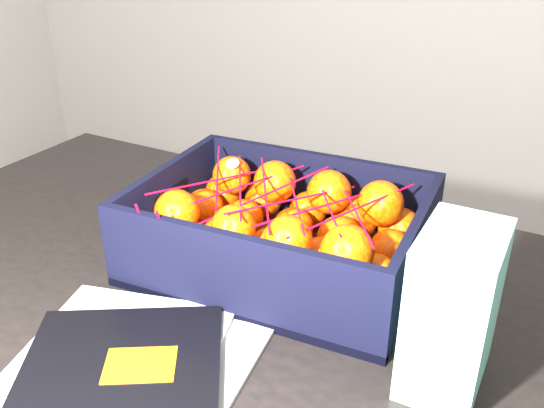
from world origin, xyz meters
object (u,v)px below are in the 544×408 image
at_px(magazine_stack, 117,385).
at_px(retail_carton, 453,310).
at_px(produce_crate, 281,242).
at_px(table, 210,366).

xyz_separation_m(magazine_stack, retail_carton, (0.30, 0.16, 0.08)).
bearing_deg(produce_crate, retail_carton, -27.81).
relative_size(table, produce_crate, 3.33).
distance_m(magazine_stack, retail_carton, 0.35).
xyz_separation_m(table, retail_carton, (0.29, -0.00, 0.19)).
relative_size(table, magazine_stack, 3.52).
height_order(table, produce_crate, produce_crate).
distance_m(table, retail_carton, 0.35).
distance_m(table, produce_crate, 0.19).
bearing_deg(retail_carton, produce_crate, 155.60).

